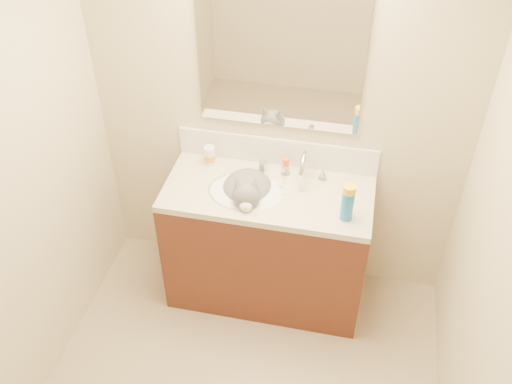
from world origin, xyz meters
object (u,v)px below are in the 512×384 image
at_px(vanity_cabinet, 267,246).
at_px(faucet, 304,168).
at_px(basin, 247,200).
at_px(silver_jar, 263,166).
at_px(cat, 247,192).
at_px(spray_can, 347,205).
at_px(amber_bottle, 286,165).
at_px(pill_bottle, 210,156).

bearing_deg(vanity_cabinet, faucet, 37.29).
bearing_deg(basin, silver_jar, 75.61).
bearing_deg(cat, spray_can, -23.51).
xyz_separation_m(vanity_cabinet, amber_bottle, (0.07, 0.20, 0.50)).
distance_m(silver_jar, amber_bottle, 0.13).
xyz_separation_m(basin, faucet, (0.30, 0.17, 0.16)).
height_order(faucet, cat, faucet).
bearing_deg(amber_bottle, basin, -128.93).
distance_m(faucet, pill_bottle, 0.58).
bearing_deg(faucet, vanity_cabinet, -142.71).
bearing_deg(spray_can, vanity_cabinet, 162.98).
xyz_separation_m(pill_bottle, amber_bottle, (0.46, 0.02, -0.01)).
bearing_deg(basin, amber_bottle, 51.07).
bearing_deg(basin, vanity_cabinet, 14.04).
relative_size(basin, spray_can, 2.43).
bearing_deg(faucet, spray_can, -45.19).
bearing_deg(vanity_cabinet, spray_can, -17.02).
height_order(basin, spray_can, spray_can).
bearing_deg(faucet, cat, -153.60).
relative_size(vanity_cabinet, pill_bottle, 9.95).
bearing_deg(basin, pill_bottle, 142.66).
xyz_separation_m(vanity_cabinet, cat, (-0.12, -0.01, 0.42)).
height_order(cat, amber_bottle, cat).
height_order(vanity_cabinet, spray_can, spray_can).
relative_size(cat, silver_jar, 7.26).
distance_m(faucet, amber_bottle, 0.14).
distance_m(faucet, cat, 0.35).
height_order(pill_bottle, spray_can, spray_can).
relative_size(faucet, spray_can, 1.51).
distance_m(basin, spray_can, 0.61).
xyz_separation_m(basin, cat, (0.00, 0.02, 0.04)).
bearing_deg(vanity_cabinet, amber_bottle, 71.81).
bearing_deg(spray_can, amber_bottle, 138.91).
bearing_deg(amber_bottle, pill_bottle, -177.33).
height_order(basin, silver_jar, silver_jar).
bearing_deg(pill_bottle, cat, -34.70).
bearing_deg(amber_bottle, cat, -131.17).
relative_size(basin, pill_bottle, 3.73).
bearing_deg(vanity_cabinet, pill_bottle, 155.59).
relative_size(pill_bottle, spray_can, 0.65).
bearing_deg(amber_bottle, silver_jar, -171.71).
distance_m(pill_bottle, silver_jar, 0.33).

